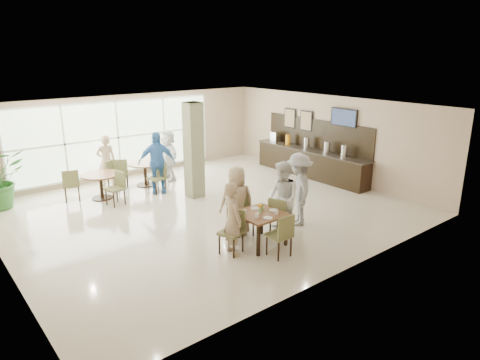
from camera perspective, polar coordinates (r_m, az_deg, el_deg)
ground at (r=11.78m, az=-4.44°, el=-4.00°), size 10.00×10.00×0.00m
room_shell at (r=11.29m, az=-4.63°, el=4.12°), size 10.00×10.00×10.00m
window_bank at (r=14.98m, az=-15.95°, el=5.47°), size 7.00×0.04×7.00m
column at (r=12.55m, az=-6.19°, el=3.93°), size 0.45×0.45×2.80m
main_table at (r=9.49m, az=2.71°, el=-4.92°), size 0.97×0.97×0.75m
round_table_left at (r=13.13m, az=-18.08°, el=0.06°), size 1.13×1.13×0.75m
round_table_right at (r=14.07m, az=-12.55°, el=1.55°), size 1.09×1.09×0.75m
chairs_main_table at (r=9.57m, az=2.51°, el=-5.92°), size 2.04×1.87×0.95m
chairs_table_left at (r=13.16m, az=-18.03°, el=-0.37°), size 1.99×1.81×0.95m
chairs_table_right at (r=14.06m, az=-12.47°, el=1.14°), size 2.07×2.04×0.95m
tabletop_clutter at (r=9.44m, az=2.93°, el=-4.06°), size 0.78×0.82×0.21m
buffet_counter at (r=14.97m, az=9.36°, el=2.56°), size 0.64×4.70×1.95m
wall_tv at (r=14.15m, az=13.67°, el=8.10°), size 0.06×1.00×0.58m
framed_art_a at (r=15.22m, az=8.83°, el=7.81°), size 0.05×0.55×0.70m
framed_art_b at (r=15.76m, az=6.67°, el=8.19°), size 0.05×0.55×0.70m
teen_left at (r=8.99m, az=-1.00°, el=-5.16°), size 0.49×0.65×1.61m
teen_far at (r=9.97m, az=-0.44°, el=-2.80°), size 0.92×0.73×1.65m
teen_right at (r=10.00m, az=5.66°, el=-2.51°), size 0.90×1.02×1.75m
teen_standing at (r=10.62m, az=7.79°, el=-1.25°), size 1.20×1.35×1.82m
adult_a at (r=13.18m, az=-11.03°, el=2.30°), size 1.26×1.01×1.89m
adult_b at (r=14.51m, az=-9.57°, el=3.30°), size 0.78×1.61×1.69m
adult_standing at (r=14.29m, az=-17.40°, el=2.48°), size 0.65×0.47×1.66m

